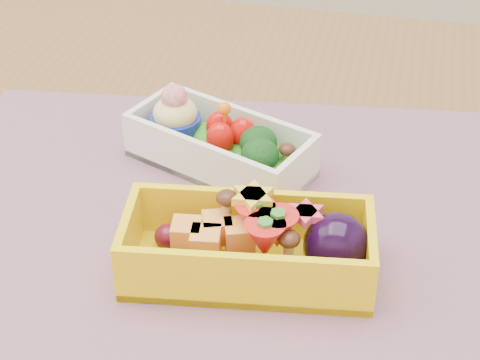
% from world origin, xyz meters
% --- Properties ---
extents(table, '(1.20, 0.80, 0.75)m').
position_xyz_m(table, '(0.00, 0.00, 0.65)').
color(table, brown).
rests_on(table, ground).
extents(placemat, '(0.53, 0.43, 0.00)m').
position_xyz_m(placemat, '(0.02, -0.02, 0.75)').
color(placemat, '#91646C').
rests_on(placemat, table).
extents(bento_white, '(0.17, 0.12, 0.06)m').
position_xyz_m(bento_white, '(-0.00, 0.05, 0.77)').
color(bento_white, white).
rests_on(bento_white, placemat).
extents(bento_yellow, '(0.18, 0.10, 0.06)m').
position_xyz_m(bento_yellow, '(0.05, -0.07, 0.78)').
color(bento_yellow, yellow).
rests_on(bento_yellow, placemat).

